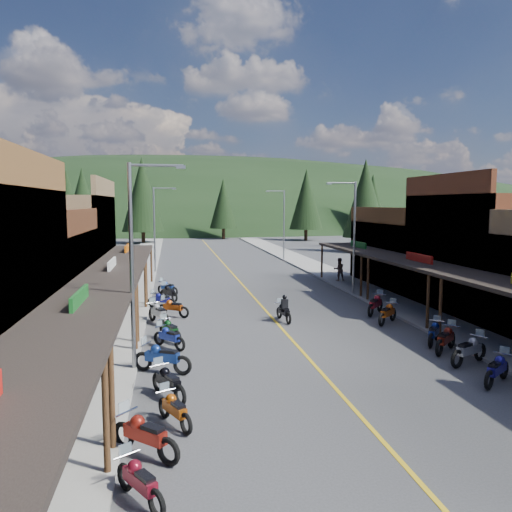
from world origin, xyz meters
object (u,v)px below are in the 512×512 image
streetlight_1 (156,225)px  bike_east_6 (434,331)px  streetlight_3 (283,222)px  bike_west_8 (159,312)px  streetlight_2 (352,233)px  bike_west_4 (168,381)px  bike_west_9 (173,307)px  pine_10 (83,201)px  pedestrian_east_b (339,269)px  pine_7 (29,200)px  pine_9 (372,204)px  bike_west_7 (170,329)px  pine_8 (35,208)px  shop_west_2 (10,281)px  bike_west_1 (140,480)px  pine_1 (67,199)px  bike_east_7 (388,312)px  bike_east_8 (375,303)px  pine_2 (142,194)px  streetlight_0 (135,257)px  bike_west_5 (162,356)px  bike_west_6 (169,336)px  pine_4 (306,199)px  shop_east_2 (498,253)px  rider_on_bike (284,310)px  pine_5 (366,196)px  pine_3 (223,204)px  bike_east_4 (469,349)px  pine_11 (365,198)px  bike_west_11 (169,292)px  bike_west_12 (168,287)px  shop_west_3 (52,246)px  bike_west_2 (145,433)px  pine_6 (441,204)px  bike_east_5 (446,338)px  bike_west_10 (162,299)px

streetlight_1 → bike_east_6: 29.85m
streetlight_3 → bike_west_8: 31.56m
streetlight_2 → bike_west_4: size_ratio=3.77×
bike_east_6 → bike_west_9: bearing=-173.1°
pine_10 → pedestrian_east_b: (26.01, -36.32, -5.69)m
pine_7 → bike_west_8: size_ratio=5.45×
pine_9 → bike_west_7: size_ratio=5.23×
streetlight_2 → bike_west_7: 16.56m
pine_8 → shop_west_2: bearing=-77.8°
shop_west_2 → bike_west_1: (7.38, -16.51, -1.98)m
streetlight_1 → pine_1: bearing=109.6°
bike_east_7 → bike_west_9: bearing=-151.0°
shop_west_2 → bike_east_8: 19.98m
pine_2 → pine_9: (34.00, -13.00, -1.61)m
streetlight_0 → bike_west_5: size_ratio=3.41×
pine_8 → bike_west_6: bearing=-69.4°
pine_4 → bike_east_6: bearing=-100.3°
shop_east_2 → rider_on_bike: bearing=-177.2°
pine_5 → bike_west_5: pine_5 is taller
pine_3 → bike_west_4: 75.83m
bike_west_1 → rider_on_bike: rider_on_bike is taller
bike_west_8 → bike_east_4: 15.43m
pine_11 → bike_west_11: pine_11 is taller
pine_5 → rider_on_bike: bearing=-115.3°
pine_7 → bike_west_12: 71.02m
bike_west_12 → shop_west_3: bearing=131.8°
pine_1 → bike_west_2: (17.64, -82.79, -6.59)m
pine_7 → pine_10: 29.53m
bike_west_2 → streetlight_0: bearing=47.8°
streetlight_1 → bike_west_7: (1.23, -23.93, -3.87)m
pine_8 → bike_west_2: size_ratio=4.45×
pine_6 → bike_west_1: size_ratio=5.72×
bike_west_6 → bike_west_8: bike_west_8 is taller
bike_west_1 → bike_east_5: bike_east_5 is taller
streetlight_2 → bike_west_6: (-12.72, -11.10, -3.89)m
bike_west_8 → bike_west_10: (0.09, 4.16, -0.09)m
shop_west_2 → bike_east_7: 19.84m
bike_east_7 → bike_west_4: bearing=-97.2°
bike_west_1 → bike_west_2: size_ratio=0.85×
bike_west_11 → shop_west_2: bearing=-170.3°
bike_east_7 → pedestrian_east_b: pedestrian_east_b is taller
shop_west_2 → streetlight_2: streetlight_2 is taller
bike_east_8 → pine_5: bearing=109.7°
pine_11 → pine_7: bearing=143.8°
streetlight_2 → pine_2: 52.91m
streetlight_0 → streetlight_3: bearing=68.9°
bike_west_7 → bike_west_6: bearing=-118.8°
streetlight_0 → pine_10: (-11.05, 56.00, 2.32)m
streetlight_2 → pine_8: pine_8 is taller
bike_west_7 → streetlight_2: bearing=11.5°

